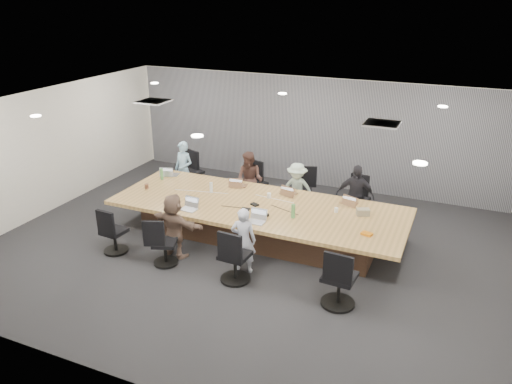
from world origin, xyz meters
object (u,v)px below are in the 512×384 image
at_px(person_2, 297,190).
at_px(laptop_0, 172,175).
at_px(chair_4, 114,235).
at_px(laptop_5, 189,209).
at_px(laptop_1, 240,185).
at_px(bottle_green_right, 293,211).
at_px(laptop_3, 349,203).
at_px(laptop_6, 256,222).
at_px(chair_0, 192,175).
at_px(chair_1, 256,187).
at_px(person_3, 355,196).
at_px(mug_brown, 147,186).
at_px(person_6, 243,240).
at_px(laptop_2, 288,193).
at_px(person_1, 250,180).
at_px(person_5, 174,226).
at_px(snack_packet, 367,234).
at_px(conference_table, 258,219).
at_px(canvas_bag, 363,212).
at_px(bottle_clear, 211,188).
at_px(chair_6, 235,259).
at_px(chair_7, 339,281).
at_px(bottle_green_left, 162,174).
at_px(chair_3, 358,203).
at_px(stapler, 266,214).
at_px(chair_5, 165,246).
at_px(person_0, 184,169).
at_px(chair_2, 301,193).

bearing_deg(person_2, laptop_0, -175.56).
distance_m(chair_4, laptop_5, 1.51).
bearing_deg(laptop_1, laptop_0, -8.88).
bearing_deg(bottle_green_right, laptop_3, 53.71).
relative_size(laptop_3, laptop_6, 0.98).
xyz_separation_m(chair_0, chair_1, (1.78, 0.00, -0.04)).
xyz_separation_m(chair_0, person_3, (4.26, -0.35, 0.27)).
bearing_deg(mug_brown, person_6, -22.31).
xyz_separation_m(laptop_2, laptop_3, (1.32, 0.00, 0.00)).
bearing_deg(person_1, person_5, -96.16).
xyz_separation_m(person_5, snack_packet, (3.47, 0.87, 0.12)).
distance_m(person_1, snack_packet, 3.61).
bearing_deg(conference_table, canvas_bag, 9.08).
height_order(chair_1, bottle_green_right, bottle_green_right).
bearing_deg(bottle_clear, chair_6, -52.09).
distance_m(laptop_0, mug_brown, 0.97).
distance_m(chair_7, bottle_green_left, 5.25).
distance_m(chair_3, laptop_5, 3.80).
bearing_deg(person_5, canvas_bag, -143.09).
height_order(chair_3, person_5, person_5).
relative_size(person_2, person_5, 0.98).
height_order(person_5, bottle_green_right, person_5).
bearing_deg(chair_7, laptop_6, 158.26).
bearing_deg(snack_packet, person_6, -156.74).
bearing_deg(laptop_6, chair_7, -25.40).
bearing_deg(mug_brown, conference_table, 3.65).
relative_size(conference_table, chair_7, 6.84).
relative_size(person_1, bottle_clear, 5.97).
bearing_deg(person_6, person_1, -80.95).
relative_size(chair_0, bottle_green_left, 3.27).
distance_m(laptop_2, stapler, 1.24).
xyz_separation_m(chair_0, laptop_1, (1.78, -0.90, 0.33)).
bearing_deg(person_2, bottle_green_left, -169.53).
xyz_separation_m(chair_5, canvas_bag, (3.22, 2.03, 0.44)).
height_order(conference_table, chair_3, chair_3).
bearing_deg(person_0, laptop_6, -29.24).
bearing_deg(person_6, laptop_3, -135.70).
bearing_deg(chair_2, person_5, 47.30).
relative_size(mug_brown, canvas_bag, 0.44).
bearing_deg(snack_packet, chair_5, -160.65).
xyz_separation_m(chair_6, canvas_bag, (1.77, 2.03, 0.39)).
relative_size(chair_3, laptop_0, 2.34).
xyz_separation_m(conference_table, chair_7, (2.16, -1.70, 0.04)).
height_order(chair_1, chair_7, chair_7).
xyz_separation_m(laptop_1, laptop_5, (-0.37, -1.60, 0.00)).
bearing_deg(chair_0, laptop_2, -177.54).
distance_m(chair_3, chair_4, 5.25).
distance_m(person_6, bottle_clear, 2.15).
distance_m(chair_1, bottle_green_right, 2.65).
bearing_deg(bottle_green_right, laptop_2, 114.06).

